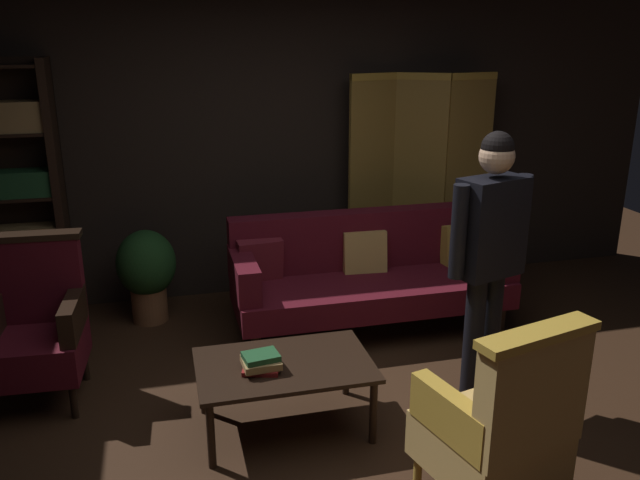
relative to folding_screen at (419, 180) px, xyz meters
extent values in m
plane|color=#331E11|center=(-1.24, -2.15, -0.99)|extent=(10.00, 10.00, 0.00)
cube|color=black|center=(-1.24, 0.30, 0.41)|extent=(7.20, 0.10, 2.80)
cube|color=olive|center=(-0.42, 0.06, -0.04)|extent=(0.45, 0.16, 1.90)
cube|color=#B78E33|center=(-0.42, 0.06, 0.88)|extent=(0.45, 0.16, 0.06)
cube|color=olive|center=(0.00, 0.01, -0.04)|extent=(0.41, 0.26, 1.90)
cube|color=#B78E33|center=(0.00, 0.01, 0.88)|extent=(0.42, 0.26, 0.06)
cube|color=olive|center=(0.42, -0.07, -0.04)|extent=(0.46, 0.11, 1.90)
cube|color=#B78E33|center=(0.42, -0.07, 0.88)|extent=(0.46, 0.12, 0.06)
cube|color=black|center=(-2.97, 0.03, 0.04)|extent=(0.06, 0.32, 2.05)
cube|color=black|center=(-3.39, 0.18, 0.04)|extent=(0.90, 0.02, 2.05)
cube|color=black|center=(-3.39, 0.03, -0.93)|extent=(0.86, 0.30, 0.02)
cube|color=black|center=(-3.39, 0.03, -0.44)|extent=(0.86, 0.30, 0.02)
cube|color=#9E7A47|center=(-3.39, 0.01, -0.31)|extent=(0.78, 0.22, 0.24)
cube|color=black|center=(-3.39, 0.03, 0.04)|extent=(0.86, 0.30, 0.02)
cylinder|color=black|center=(-1.64, -1.10, -0.88)|extent=(0.07, 0.07, 0.22)
cylinder|color=black|center=(0.26, -1.10, -0.88)|extent=(0.07, 0.07, 0.22)
cylinder|color=black|center=(-1.64, -0.50, -0.88)|extent=(0.07, 0.07, 0.22)
cylinder|color=black|center=(0.26, -0.50, -0.88)|extent=(0.07, 0.07, 0.22)
cube|color=#4C0F19|center=(-0.69, -0.80, -0.67)|extent=(2.10, 0.76, 0.20)
cube|color=#4C0F19|center=(-0.69, -0.49, -0.34)|extent=(2.10, 0.18, 0.46)
cube|color=#4C0F19|center=(-1.67, -0.80, -0.44)|extent=(0.16, 0.68, 0.26)
cube|color=#4C0F19|center=(0.29, -0.80, -0.44)|extent=(0.16, 0.68, 0.26)
cube|color=maroon|center=(-1.52, -0.60, -0.42)|extent=(0.35, 0.18, 0.35)
cube|color=tan|center=(-0.69, -0.60, -0.42)|extent=(0.35, 0.18, 0.35)
cube|color=#B79338|center=(0.14, -0.60, -0.42)|extent=(0.36, 0.21, 0.35)
cylinder|color=black|center=(-2.05, -2.20, -0.79)|extent=(0.04, 0.04, 0.39)
cylinder|color=black|center=(-1.15, -2.20, -0.79)|extent=(0.04, 0.04, 0.39)
cylinder|color=black|center=(-2.05, -1.66, -0.79)|extent=(0.04, 0.04, 0.39)
cylinder|color=black|center=(-1.15, -1.66, -0.79)|extent=(0.04, 0.04, 0.39)
cube|color=black|center=(-1.60, -1.93, -0.58)|extent=(1.00, 0.64, 0.03)
cylinder|color=#B78E33|center=(-0.61, -2.53, -0.88)|extent=(0.04, 0.04, 0.22)
cylinder|color=#B78E33|center=(-1.06, -2.65, -0.88)|extent=(0.04, 0.04, 0.22)
cube|color=tan|center=(-0.78, -2.81, -0.65)|extent=(0.68, 0.68, 0.24)
cube|color=tan|center=(-0.72, -3.04, -0.26)|extent=(0.57, 0.25, 0.54)
cube|color=#B78E33|center=(-0.72, -3.04, 0.03)|extent=(0.61, 0.27, 0.04)
cube|color=#B78E33|center=(-0.55, -2.76, -0.42)|extent=(0.21, 0.51, 0.22)
cube|color=#B78E33|center=(-1.01, -2.87, -0.42)|extent=(0.21, 0.51, 0.22)
cylinder|color=black|center=(-2.81, -1.53, -0.88)|extent=(0.04, 0.04, 0.22)
cylinder|color=black|center=(-3.24, -1.04, -0.88)|extent=(0.04, 0.04, 0.22)
cylinder|color=black|center=(-2.78, -1.07, -0.88)|extent=(0.04, 0.04, 0.22)
cube|color=#4C0F19|center=(-3.03, -1.29, -0.65)|extent=(0.59, 0.59, 0.24)
cube|color=#4C0F19|center=(-3.01, -1.06, -0.26)|extent=(0.57, 0.15, 0.54)
cube|color=black|center=(-3.01, -1.06, 0.03)|extent=(0.61, 0.16, 0.04)
cube|color=black|center=(-2.79, -1.30, -0.42)|extent=(0.12, 0.50, 0.22)
cylinder|color=black|center=(-0.31, -1.94, -0.56)|extent=(0.12, 0.12, 0.86)
cylinder|color=black|center=(-0.44, -1.98, -0.56)|extent=(0.12, 0.12, 0.86)
cube|color=maroon|center=(-0.38, -1.96, -0.09)|extent=(0.35, 0.25, 0.09)
cube|color=black|center=(-0.38, -1.96, 0.16)|extent=(0.44, 0.32, 0.58)
cube|color=white|center=(-0.41, -1.86, 0.19)|extent=(0.14, 0.05, 0.41)
cube|color=maroon|center=(-0.41, -1.85, 0.42)|extent=(0.09, 0.05, 0.04)
cylinder|color=black|center=(-0.14, -1.89, 0.17)|extent=(0.09, 0.09, 0.54)
cylinder|color=black|center=(-0.62, -2.04, 0.17)|extent=(0.09, 0.09, 0.54)
sphere|color=tan|center=(-0.38, -1.96, 0.57)|extent=(0.20, 0.20, 0.20)
sphere|color=black|center=(-0.38, -1.96, 0.62)|extent=(0.18, 0.18, 0.18)
cylinder|color=brown|center=(-2.36, -0.20, -0.85)|extent=(0.28, 0.28, 0.28)
ellipsoid|color=#193D19|center=(-2.36, -0.20, -0.50)|extent=(0.46, 0.46, 0.53)
cube|color=maroon|center=(-1.74, -1.98, -0.55)|extent=(0.24, 0.22, 0.03)
cube|color=#9E7A47|center=(-1.74, -1.98, -0.52)|extent=(0.22, 0.19, 0.04)
cube|color=#1E4C28|center=(-1.74, -1.98, -0.48)|extent=(0.21, 0.17, 0.03)
camera|label=1|loc=(-2.20, -5.17, 1.23)|focal=36.27mm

